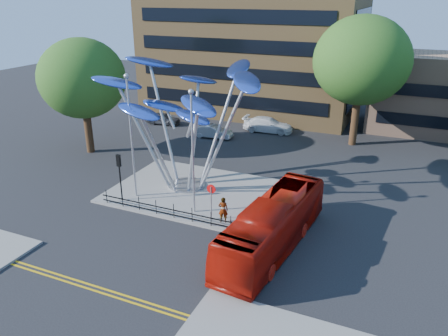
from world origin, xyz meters
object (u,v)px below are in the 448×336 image
at_px(pedestrian, 223,210).
at_px(parked_car_left, 163,119).
at_px(street_lamp_right, 192,142).
at_px(parked_car_right, 268,125).
at_px(no_entry_sign_island, 211,196).
at_px(red_bus, 273,225).
at_px(tree_left, 82,79).
at_px(traffic_light_island, 119,168).
at_px(street_lamp_left, 131,127).
at_px(tree_right, 362,61).
at_px(parked_car_mid, 213,131).
at_px(leaf_sculpture, 184,98).

relative_size(pedestrian, parked_car_left, 0.45).
distance_m(street_lamp_right, parked_car_right, 20.15).
xyz_separation_m(no_entry_sign_island, red_bus, (4.60, -1.49, -0.32)).
bearing_deg(tree_left, pedestrian, -24.01).
xyz_separation_m(street_lamp_right, traffic_light_island, (-5.50, -0.50, -2.48)).
xyz_separation_m(tree_left, parked_car_left, (1.47, 10.58, -6.14)).
bearing_deg(red_bus, street_lamp_left, 173.05).
height_order(street_lamp_left, no_entry_sign_island, street_lamp_left).
height_order(no_entry_sign_island, pedestrian, no_entry_sign_island).
relative_size(tree_right, no_entry_sign_island, 4.94).
xyz_separation_m(tree_left, pedestrian, (16.84, -7.50, -5.78)).
distance_m(tree_left, parked_car_mid, 13.52).
distance_m(tree_left, parked_car_right, 19.18).
relative_size(pedestrian, parked_car_mid, 0.43).
relative_size(street_lamp_right, parked_car_left, 2.18).
height_order(tree_right, tree_left, tree_right).
height_order(street_lamp_right, parked_car_right, street_lamp_right).
bearing_deg(parked_car_mid, street_lamp_right, -163.90).
bearing_deg(tree_left, red_bus, -23.53).
xyz_separation_m(leaf_sculpture, parked_car_left, (-10.46, 13.90, -6.22)).
bearing_deg(red_bus, traffic_light_island, 178.37).
distance_m(street_lamp_left, street_lamp_right, 5.03).
relative_size(pedestrian, parked_car_right, 0.33).
bearing_deg(no_entry_sign_island, leaf_sculpture, 134.33).
bearing_deg(leaf_sculpture, pedestrian, -40.43).
height_order(tree_left, pedestrian, tree_left).
bearing_deg(tree_left, no_entry_sign_island, -25.07).
xyz_separation_m(street_lamp_right, parked_car_mid, (-5.88, 15.42, -4.43)).
relative_size(street_lamp_left, parked_car_left, 2.31).
bearing_deg(tree_right, parked_car_left, -176.05).
relative_size(tree_right, leaf_sculpture, 0.95).
xyz_separation_m(street_lamp_right, parked_car_left, (-13.03, 17.58, -4.45)).
bearing_deg(parked_car_mid, leaf_sculpture, -169.01).
distance_m(red_bus, parked_car_right, 22.88).
height_order(traffic_light_island, pedestrian, traffic_light_island).
bearing_deg(traffic_light_island, parked_car_left, 112.62).
bearing_deg(street_lamp_right, parked_car_mid, 110.88).
bearing_deg(parked_car_mid, parked_car_right, -51.65).
relative_size(tree_left, parked_car_left, 2.70).
bearing_deg(street_lamp_left, no_entry_sign_island, -8.61).
relative_size(tree_right, red_bus, 1.13).
relative_size(street_lamp_left, street_lamp_right, 1.06).
xyz_separation_m(no_entry_sign_island, parked_car_right, (-2.88, 20.12, -1.05)).
bearing_deg(street_lamp_left, pedestrian, -7.76).
bearing_deg(leaf_sculpture, parked_car_mid, 105.77).
height_order(tree_right, street_lamp_right, tree_right).
relative_size(street_lamp_left, red_bus, 0.82).
bearing_deg(tree_left, parked_car_right, 43.92).
bearing_deg(parked_car_left, street_lamp_right, -149.04).
xyz_separation_m(leaf_sculpture, red_bus, (8.67, -5.65, -5.38)).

